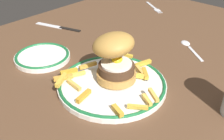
% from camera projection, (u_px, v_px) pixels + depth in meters
% --- Properties ---
extents(ground_plane, '(1.36, 0.98, 0.04)m').
position_uv_depth(ground_plane, '(109.00, 78.00, 0.69)').
color(ground_plane, brown).
extents(dinner_plate, '(0.25, 0.25, 0.02)m').
position_uv_depth(dinner_plate, '(112.00, 84.00, 0.62)').
color(dinner_plate, white).
rests_on(dinner_plate, ground_plane).
extents(burger, '(0.13, 0.13, 0.12)m').
position_uv_depth(burger, '(115.00, 56.00, 0.60)').
color(burger, '#B3813D').
rests_on(burger, dinner_plate).
extents(fries_pile, '(0.24, 0.25, 0.02)m').
position_uv_depth(fries_pile, '(107.00, 78.00, 0.62)').
color(fries_pile, orange).
rests_on(fries_pile, dinner_plate).
extents(side_plate, '(0.15, 0.15, 0.02)m').
position_uv_depth(side_plate, '(42.00, 56.00, 0.74)').
color(side_plate, white).
rests_on(side_plate, ground_plane).
extents(fork, '(0.09, 0.13, 0.00)m').
position_uv_depth(fork, '(154.00, 7.00, 1.10)').
color(fork, silver).
rests_on(fork, ground_plane).
extents(knife, '(0.07, 0.18, 0.01)m').
position_uv_depth(knife, '(61.00, 27.00, 0.92)').
color(knife, black).
rests_on(knife, ground_plane).
extents(spoon, '(0.09, 0.12, 0.01)m').
position_uv_depth(spoon, '(188.00, 44.00, 0.81)').
color(spoon, silver).
rests_on(spoon, ground_plane).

